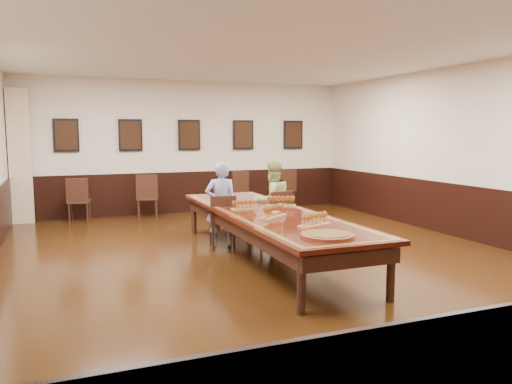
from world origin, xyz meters
name	(u,v)px	position (x,y,z in m)	size (l,w,h in m)	color
floor	(268,260)	(0.00, 0.00, -0.01)	(8.00, 10.00, 0.02)	black
ceiling	(268,48)	(0.00, 0.00, 3.21)	(8.00, 10.00, 0.02)	white
wall_back	(189,147)	(0.00, 5.01, 1.60)	(8.00, 0.02, 3.20)	beige
wall_right	(472,153)	(4.01, 0.00, 1.60)	(0.02, 10.00, 3.20)	beige
chair_man	(222,221)	(-0.44, 0.97, 0.46)	(0.43, 0.47, 0.92)	black
chair_woman	(275,217)	(0.56, 0.98, 0.47)	(0.44, 0.49, 0.95)	black
spare_chair_a	(79,200)	(-2.60, 4.55, 0.49)	(0.46, 0.50, 0.98)	black
spare_chair_b	(147,196)	(-1.12, 4.45, 0.51)	(0.48, 0.52, 1.02)	black
spare_chair_c	(236,190)	(1.15, 4.82, 0.52)	(0.48, 0.53, 1.03)	black
spare_chair_d	(284,188)	(2.47, 4.78, 0.50)	(0.47, 0.52, 1.01)	black
person_man	(221,205)	(-0.42, 1.07, 0.74)	(0.54, 0.35, 1.47)	#4857B6
person_woman	(273,201)	(0.55, 1.08, 0.74)	(0.74, 0.57, 1.49)	#D0D283
pink_phone	(299,208)	(0.60, 0.12, 0.76)	(0.07, 0.15, 0.01)	#D4466B
curtain	(20,156)	(-3.75, 4.82, 1.45)	(0.45, 0.18, 2.90)	beige
wainscoting	(268,228)	(0.00, 0.00, 0.50)	(8.00, 10.00, 1.00)	black
conference_table	(268,221)	(0.00, 0.00, 0.61)	(1.40, 5.00, 0.76)	black
posters	(189,135)	(0.00, 4.94, 1.90)	(6.14, 0.04, 0.74)	black
flight_a	(244,205)	(-0.27, 0.31, 0.82)	(0.43, 0.17, 0.16)	#A58145
flight_b	(281,201)	(0.41, 0.42, 0.83)	(0.50, 0.30, 0.18)	#A58145
flight_c	(273,212)	(-0.14, -0.54, 0.84)	(0.50, 0.43, 0.19)	#A58145
flight_d	(314,220)	(0.10, -1.34, 0.83)	(0.50, 0.30, 0.18)	#A58145
red_plate_grp	(275,213)	(0.05, -0.18, 0.76)	(0.20, 0.20, 0.03)	red
carved_platter	(327,235)	(-0.09, -2.00, 0.77)	(0.71, 0.71, 0.05)	#541B10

